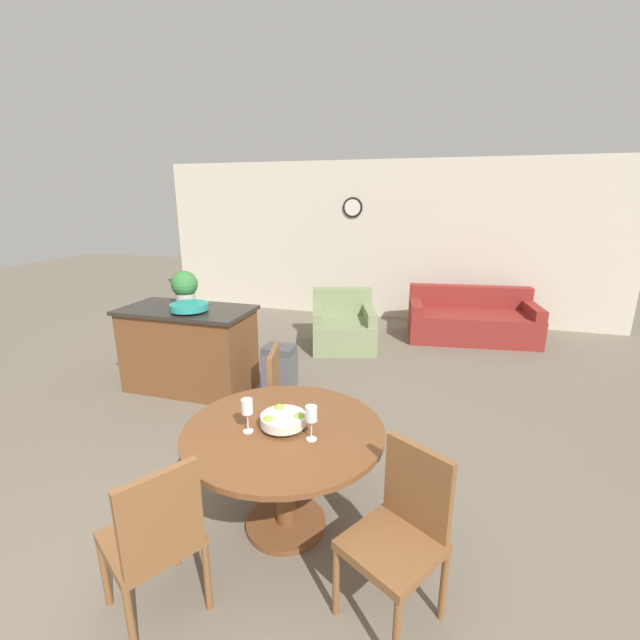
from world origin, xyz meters
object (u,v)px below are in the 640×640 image
(dining_chair_near_left, at_px, (155,535))
(teal_bowl, at_px, (189,307))
(dining_table, at_px, (284,451))
(trash_bin, at_px, (280,374))
(dining_chair_near_right, at_px, (401,527))
(fruit_bowl, at_px, (283,419))
(wine_glass_right, at_px, (311,415))
(dining_chair_far_side, at_px, (288,398))
(armchair, at_px, (343,328))
(kitchen_island, at_px, (189,348))
(wine_glass_left, at_px, (247,408))
(potted_plant, at_px, (185,287))
(couch, at_px, (471,321))

(dining_chair_near_left, height_order, teal_bowl, teal_bowl)
(dining_table, relative_size, trash_bin, 2.06)
(dining_table, relative_size, dining_chair_near_right, 1.37)
(dining_chair_near_left, relative_size, dining_chair_near_right, 1.00)
(fruit_bowl, bearing_deg, trash_bin, 112.80)
(fruit_bowl, distance_m, wine_glass_right, 0.24)
(dining_chair_far_side, bearing_deg, armchair, 170.20)
(dining_table, bearing_deg, dining_chair_far_side, 108.96)
(dining_chair_near_right, xyz_separation_m, trash_bin, (-1.48, 2.07, -0.21))
(wine_glass_right, xyz_separation_m, trash_bin, (-0.92, 1.77, -0.58))
(dining_chair_near_left, bearing_deg, wine_glass_right, -8.64)
(kitchen_island, bearing_deg, wine_glass_left, -48.40)
(potted_plant, relative_size, couch, 0.19)
(fruit_bowl, distance_m, trash_bin, 1.90)
(dining_chair_near_left, relative_size, wine_glass_right, 4.26)
(dining_chair_near_left, height_order, trash_bin, dining_chair_near_left)
(dining_chair_near_left, height_order, potted_plant, potted_plant)
(dining_chair_far_side, relative_size, fruit_bowl, 3.26)
(trash_bin, xyz_separation_m, armchair, (0.23, 1.88, -0.03))
(teal_bowl, bearing_deg, dining_table, -43.61)
(kitchen_island, bearing_deg, dining_chair_near_left, -60.24)
(dining_chair_near_left, xyz_separation_m, couch, (1.69, 5.27, -0.24))
(kitchen_island, height_order, trash_bin, kitchen_island)
(teal_bowl, relative_size, couch, 0.20)
(fruit_bowl, xyz_separation_m, potted_plant, (-1.90, 1.88, 0.35))
(dining_chair_near_right, xyz_separation_m, potted_plant, (-2.68, 2.26, 0.63))
(trash_bin, bearing_deg, teal_bowl, -173.68)
(dining_table, relative_size, wine_glass_right, 5.82)
(kitchen_island, relative_size, potted_plant, 3.79)
(dining_table, xyz_separation_m, potted_plant, (-1.90, 1.88, 0.57))
(dining_chair_near_left, distance_m, teal_bowl, 2.73)
(wine_glass_right, distance_m, trash_bin, 2.07)
(fruit_bowl, height_order, armchair, fruit_bowl)
(potted_plant, xyz_separation_m, trash_bin, (1.19, -0.19, -0.83))
(teal_bowl, bearing_deg, potted_plant, 128.86)
(trash_bin, bearing_deg, kitchen_island, 179.34)
(wine_glass_right, relative_size, teal_bowl, 0.54)
(teal_bowl, xyz_separation_m, trash_bin, (0.95, 0.11, -0.69))
(potted_plant, xyz_separation_m, couch, (3.22, 2.62, -0.86))
(dining_chair_far_side, height_order, potted_plant, potted_plant)
(wine_glass_right, xyz_separation_m, couch, (1.11, 4.57, -0.61))
(kitchen_island, xyz_separation_m, trash_bin, (1.08, -0.01, -0.17))
(dining_chair_near_left, distance_m, potted_plant, 3.13)
(wine_glass_right, relative_size, trash_bin, 0.35)
(potted_plant, distance_m, couch, 4.24)
(trash_bin, bearing_deg, dining_chair_near_right, -54.37)
(teal_bowl, distance_m, trash_bin, 1.18)
(trash_bin, distance_m, couch, 3.46)
(wine_glass_left, xyz_separation_m, couch, (1.50, 4.60, -0.61))
(fruit_bowl, relative_size, teal_bowl, 0.71)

